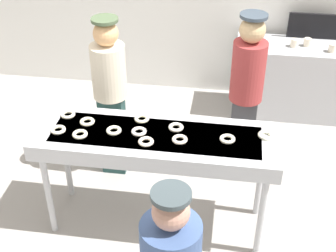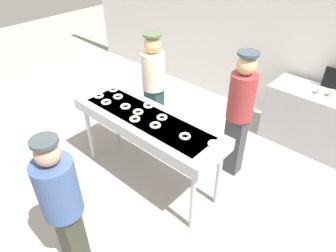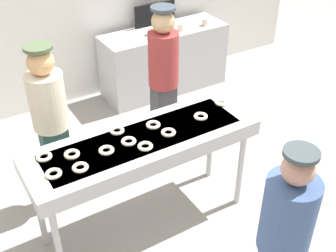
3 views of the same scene
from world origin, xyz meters
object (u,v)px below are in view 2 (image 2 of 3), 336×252
(sugar_donut_4, at_px, (214,144))
(worker_baker, at_px, (154,84))
(sugar_donut_0, at_px, (113,90))
(prep_counter, at_px, (327,125))
(sugar_donut_2, at_px, (148,105))
(sugar_donut_7, at_px, (135,119))
(sugar_donut_10, at_px, (118,97))
(customer_waiting, at_px, (62,203))
(sugar_donut_1, at_px, (155,125))
(paper_cup_0, at_px, (319,91))
(paper_cup_1, at_px, (332,93))
(sugar_donut_11, at_px, (99,96))
(sugar_donut_5, at_px, (185,136))
(worker_assistant, at_px, (239,110))
(fryer_conveyor, at_px, (147,123))
(sugar_donut_9, at_px, (138,112))
(sugar_donut_6, at_px, (106,102))
(sugar_donut_3, at_px, (162,117))
(sugar_donut_8, at_px, (125,106))

(sugar_donut_4, relative_size, worker_baker, 0.07)
(sugar_donut_0, height_order, prep_counter, sugar_donut_0)
(sugar_donut_2, bearing_deg, sugar_donut_7, -73.31)
(sugar_donut_10, distance_m, customer_waiting, 1.70)
(sugar_donut_0, xyz_separation_m, customer_waiting, (1.11, -1.51, -0.10))
(sugar_donut_1, relative_size, paper_cup_0, 1.34)
(paper_cup_1, bearing_deg, sugar_donut_11, -134.93)
(sugar_donut_5, distance_m, sugar_donut_10, 1.19)
(sugar_donut_11, relative_size, customer_waiting, 0.08)
(worker_assistant, bearing_deg, fryer_conveyor, 64.63)
(sugar_donut_11, bearing_deg, sugar_donut_9, 6.18)
(sugar_donut_1, height_order, worker_baker, worker_baker)
(prep_counter, height_order, paper_cup_0, paper_cup_0)
(sugar_donut_6, bearing_deg, sugar_donut_11, 169.66)
(sugar_donut_2, height_order, sugar_donut_11, same)
(sugar_donut_4, bearing_deg, sugar_donut_7, -166.37)
(sugar_donut_0, bearing_deg, sugar_donut_9, -14.03)
(sugar_donut_9, bearing_deg, prep_counter, 52.76)
(worker_baker, bearing_deg, paper_cup_0, -138.60)
(sugar_donut_7, relative_size, sugar_donut_11, 1.00)
(worker_baker, bearing_deg, sugar_donut_4, 161.02)
(worker_baker, bearing_deg, sugar_donut_9, 124.70)
(sugar_donut_11, bearing_deg, worker_baker, 72.86)
(sugar_donut_2, height_order, customer_waiting, customer_waiting)
(sugar_donut_11, xyz_separation_m, worker_baker, (0.24, 0.78, -0.05))
(sugar_donut_4, relative_size, paper_cup_0, 1.34)
(sugar_donut_1, distance_m, sugar_donut_3, 0.18)
(sugar_donut_1, relative_size, prep_counter, 0.07)
(sugar_donut_2, distance_m, paper_cup_1, 2.51)
(sugar_donut_9, relative_size, worker_baker, 0.07)
(sugar_donut_2, relative_size, sugar_donut_8, 1.00)
(sugar_donut_5, distance_m, paper_cup_1, 2.31)
(sugar_donut_7, height_order, sugar_donut_9, same)
(sugar_donut_7, xyz_separation_m, sugar_donut_8, (-0.29, 0.11, 0.00))
(sugar_donut_2, bearing_deg, paper_cup_0, 53.64)
(paper_cup_1, bearing_deg, fryer_conveyor, -123.42)
(fryer_conveyor, relative_size, prep_counter, 1.15)
(sugar_donut_3, xyz_separation_m, sugar_donut_8, (-0.50, -0.12, 0.00))
(fryer_conveyor, xyz_separation_m, sugar_donut_0, (-0.80, 0.16, 0.10))
(sugar_donut_3, distance_m, sugar_donut_8, 0.51)
(sugar_donut_3, xyz_separation_m, prep_counter, (1.34, 2.05, -0.56))
(sugar_donut_10, xyz_separation_m, paper_cup_0, (1.86, 2.03, -0.07))
(sugar_donut_4, xyz_separation_m, worker_assistant, (-0.16, 0.79, -0.03))
(sugar_donut_10, bearing_deg, customer_waiting, -57.32)
(sugar_donut_7, xyz_separation_m, worker_baker, (-0.51, 0.84, -0.05))
(sugar_donut_4, relative_size, customer_waiting, 0.08)
(fryer_conveyor, distance_m, sugar_donut_8, 0.36)
(sugar_donut_10, xyz_separation_m, paper_cup_1, (2.02, 2.07, -0.07))
(sugar_donut_2, distance_m, worker_assistant, 1.12)
(sugar_donut_10, xyz_separation_m, worker_baker, (0.04, 0.63, -0.05))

